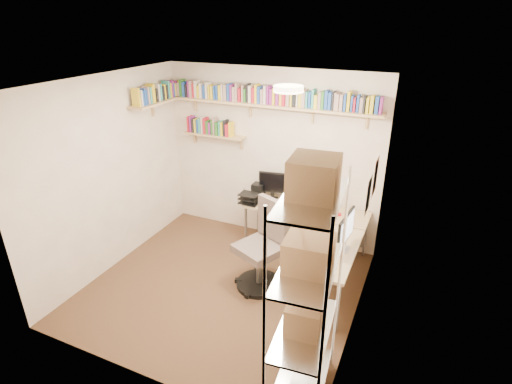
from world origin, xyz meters
TOP-DOWN VIEW (x-y plane):
  - ground at (0.00, 0.00)m, footprint 3.20×3.20m
  - room_shell at (0.00, 0.00)m, footprint 3.24×3.04m
  - wall_shelves at (-0.41, 1.30)m, footprint 3.12×1.09m
  - corner_desk at (0.69, 0.99)m, footprint 1.78×1.73m
  - office_chair at (0.42, 0.26)m, footprint 0.66×0.66m
  - wire_rack at (1.36, -1.09)m, footprint 0.51×0.93m

SIDE VIEW (x-z plane):
  - ground at x=0.00m, z-range 0.00..0.00m
  - office_chair at x=0.42m, z-range -0.09..1.04m
  - corner_desk at x=0.69m, z-range 0.08..1.24m
  - wire_rack at x=1.36m, z-range 0.27..2.52m
  - room_shell at x=0.00m, z-range 0.29..2.81m
  - wall_shelves at x=-0.41m, z-range 1.63..2.43m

